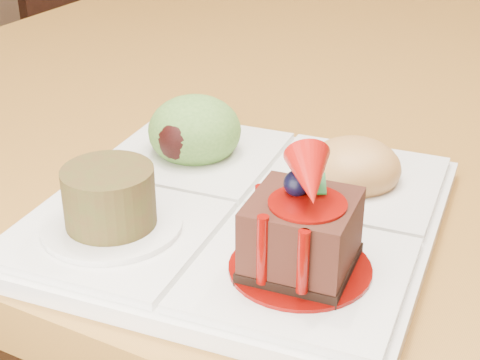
% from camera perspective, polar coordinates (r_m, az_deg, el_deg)
% --- Properties ---
extents(dining_table, '(1.00, 1.80, 0.75)m').
position_cam_1_polar(dining_table, '(1.22, 16.08, 10.31)').
color(dining_table, olive).
rests_on(dining_table, ground).
extents(chair_left, '(0.50, 0.50, 0.88)m').
position_cam_1_polar(chair_left, '(1.76, -8.90, 9.83)').
color(chair_left, black).
rests_on(chair_left, ground).
extents(sampler_plate, '(0.30, 0.30, 0.10)m').
position_cam_1_polar(sampler_plate, '(0.52, -0.05, -1.17)').
color(sampler_plate, silver).
rests_on(sampler_plate, dining_table).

